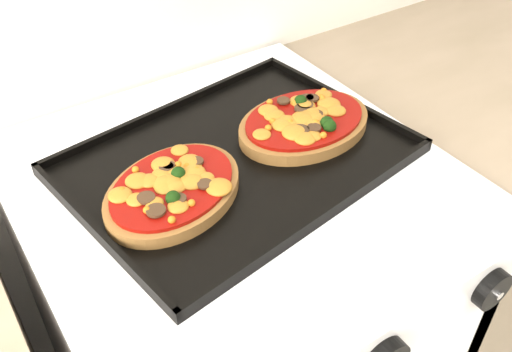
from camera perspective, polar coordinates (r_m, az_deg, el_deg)
stove at (r=1.17m, az=-1.72°, el=-16.95°), size 0.60×0.60×0.91m
control_panel at (r=0.71m, az=11.78°, el=-16.40°), size 0.60×0.02×0.09m
knob_right at (r=0.81m, az=22.52°, el=-10.43°), size 0.06×0.02×0.06m
baking_tray at (r=0.84m, az=-1.89°, el=1.92°), size 0.52×0.42×0.02m
pizza_left at (r=0.77m, az=-8.32°, el=-1.24°), size 0.25×0.23×0.03m
pizza_right at (r=0.89m, az=4.84°, el=5.42°), size 0.23×0.17×0.03m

